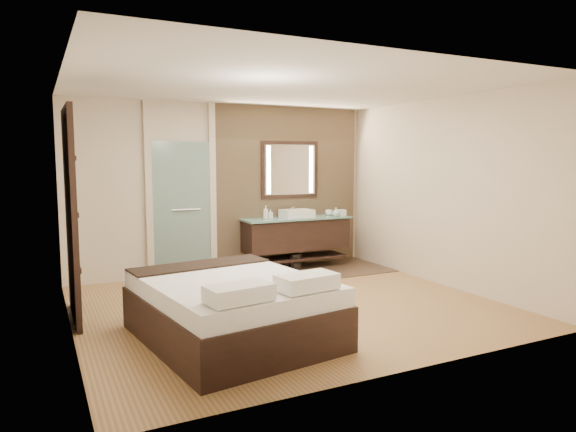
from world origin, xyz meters
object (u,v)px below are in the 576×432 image
vanity (296,234)px  mirror_unit (290,170)px  waste_bin (295,261)px  bed (232,308)px

vanity → mirror_unit: (0.00, 0.24, 1.07)m
waste_bin → vanity: bearing=51.0°
vanity → bed: bearing=-128.0°
vanity → waste_bin: (-0.06, -0.07, -0.45)m
mirror_unit → waste_bin: size_ratio=3.95×
vanity → mirror_unit: size_ratio=1.75×
mirror_unit → waste_bin: (-0.06, -0.31, -1.52)m
vanity → waste_bin: 0.45m
mirror_unit → waste_bin: 1.55m
vanity → waste_bin: size_ratio=6.89×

